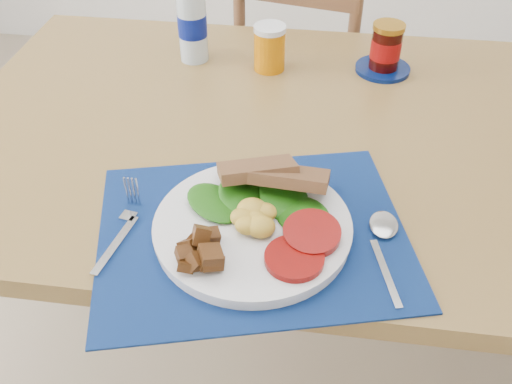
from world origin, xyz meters
The scene contains 9 objects.
table centered at (0.00, 0.20, 0.67)m, with size 1.40×0.90×0.75m.
chair_far centered at (-0.03, 0.83, 0.53)m, with size 0.45×0.44×1.03m.
placemat centered at (-0.05, -0.11, 0.75)m, with size 0.48×0.38×0.00m, color black.
breakfast_plate centered at (-0.06, -0.11, 0.78)m, with size 0.31×0.31×0.07m.
fork centered at (-0.25, -0.12, 0.76)m, with size 0.04×0.19×0.00m.
spoon centered at (0.16, -0.09, 0.76)m, with size 0.05×0.20×0.01m.
water_bottle centered at (-0.27, 0.46, 0.85)m, with size 0.07×0.07×0.23m.
juice_glass centered at (-0.09, 0.43, 0.80)m, with size 0.07×0.07×0.10m, color #C16B05.
jam_on_saucer centered at (0.17, 0.46, 0.80)m, with size 0.12×0.12×0.11m.
Camera 1 is at (0.04, -0.74, 1.39)m, focal length 40.00 mm.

